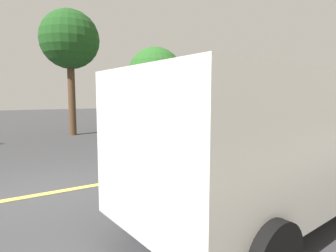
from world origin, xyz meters
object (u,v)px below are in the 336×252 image
at_px(white_van, 279,136).
at_px(tree_centre_verge, 155,75).
at_px(car_black_behind_van, 314,118).
at_px(tree_right_verge, 70,41).
at_px(car_white_mid_road, 233,122).

distance_m(white_van, tree_centre_verge, 12.20).
xyz_separation_m(white_van, tree_centre_verge, (4.15, 11.32, 1.86)).
distance_m(car_black_behind_van, tree_right_verge, 12.95).
height_order(car_black_behind_van, tree_centre_verge, tree_centre_verge).
distance_m(tree_centre_verge, tree_right_verge, 4.94).
height_order(car_white_mid_road, tree_right_verge, tree_right_verge).
distance_m(white_van, car_white_mid_road, 7.64).
height_order(white_van, car_white_mid_road, white_van).
bearing_deg(car_black_behind_van, car_white_mid_road, 174.17).
bearing_deg(tree_centre_verge, tree_right_verge, 179.12).
bearing_deg(tree_right_verge, car_white_mid_road, -45.41).
relative_size(white_van, tree_right_verge, 0.88).
bearing_deg(white_van, tree_centre_verge, 69.84).
bearing_deg(tree_right_verge, tree_centre_verge, -0.88).
bearing_deg(car_white_mid_road, tree_centre_verge, 97.91).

